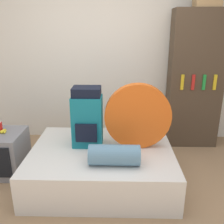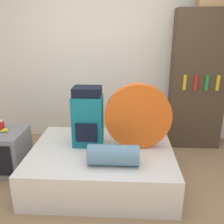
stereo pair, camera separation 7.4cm
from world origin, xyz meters
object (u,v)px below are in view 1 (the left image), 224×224
(tent_bag, at_px, (138,116))
(bookshelf, at_px, (195,81))
(sleeping_roll, at_px, (114,155))
(television, at_px, (3,153))
(backpack, at_px, (87,118))

(tent_bag, relative_size, bookshelf, 0.38)
(tent_bag, bearing_deg, bookshelf, 47.60)
(tent_bag, bearing_deg, sleeping_roll, -121.95)
(television, bearing_deg, tent_bag, -2.71)
(backpack, bearing_deg, bookshelf, 32.60)
(bookshelf, bearing_deg, tent_bag, -132.40)
(backpack, height_order, television, backpack)
(backpack, bearing_deg, sleeping_roll, -54.69)
(bookshelf, bearing_deg, sleeping_roll, -129.62)
(sleeping_roll, relative_size, television, 0.96)
(tent_bag, height_order, television, tent_bag)
(tent_bag, xyz_separation_m, bookshelf, (0.90, 0.98, 0.21))
(tent_bag, relative_size, television, 1.39)
(sleeping_roll, xyz_separation_m, bookshelf, (1.15, 1.39, 0.47))
(sleeping_roll, relative_size, bookshelf, 0.26)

